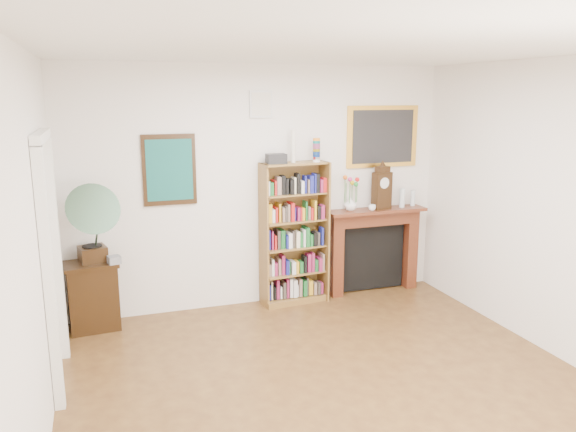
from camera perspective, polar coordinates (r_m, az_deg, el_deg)
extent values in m
cube|color=#4A2D16|center=(4.80, 6.26, -18.70)|extent=(4.50, 5.00, 0.01)
cube|color=white|center=(4.13, 7.20, 16.87)|extent=(4.50, 5.00, 0.01)
cube|color=white|center=(6.55, -2.73, 2.95)|extent=(4.50, 0.01, 2.80)
cube|color=white|center=(3.89, -24.93, -4.77)|extent=(0.01, 5.00, 2.80)
cube|color=white|center=(4.68, -23.12, -6.31)|extent=(0.08, 0.08, 2.10)
cube|color=white|center=(5.58, -22.48, -3.34)|extent=(0.08, 0.08, 2.10)
cube|color=white|center=(4.94, -23.82, 7.39)|extent=(0.08, 1.02, 0.08)
cube|color=black|center=(6.29, -11.96, 4.61)|extent=(0.58, 0.03, 0.78)
cube|color=#135A55|center=(6.27, -11.94, 4.59)|extent=(0.50, 0.01, 0.67)
cube|color=white|center=(6.45, -2.77, 11.28)|extent=(0.26, 0.03, 0.30)
cube|color=silver|center=(6.43, -2.73, 11.28)|extent=(0.22, 0.01, 0.26)
cube|color=gold|center=(7.06, 9.56, 7.96)|extent=(0.95, 0.03, 0.75)
cube|color=#262628|center=(7.04, 9.63, 7.95)|extent=(0.82, 0.01, 0.65)
cube|color=brown|center=(6.51, -2.48, -2.09)|extent=(0.05, 0.28, 1.69)
cube|color=brown|center=(6.76, 3.68, -1.57)|extent=(0.05, 0.28, 1.69)
cube|color=brown|center=(6.47, 0.67, 5.36)|extent=(0.80, 0.35, 0.02)
cube|color=brown|center=(6.87, 0.64, -8.39)|extent=(0.80, 0.35, 0.07)
cube|color=brown|center=(6.74, 0.29, -1.57)|extent=(0.78, 0.09, 1.69)
cube|color=brown|center=(6.76, 0.65, -5.78)|extent=(0.75, 0.32, 0.02)
cube|color=brown|center=(6.67, 0.65, -3.16)|extent=(0.75, 0.32, 0.02)
cube|color=brown|center=(6.59, 0.66, -0.48)|extent=(0.75, 0.32, 0.02)
cube|color=brown|center=(6.52, 0.67, 2.27)|extent=(0.75, 0.32, 0.02)
cube|color=black|center=(6.35, -19.18, -7.67)|extent=(0.57, 0.44, 0.74)
cube|color=#44190F|center=(6.95, 4.87, -4.00)|extent=(0.14, 0.19, 1.04)
cube|color=#44190F|center=(7.41, 12.24, -3.20)|extent=(0.14, 0.19, 1.04)
cube|color=#44190F|center=(7.06, 8.79, -0.21)|extent=(1.18, 0.19, 0.17)
cube|color=#44190F|center=(7.01, 8.96, 0.55)|extent=(1.27, 0.30, 0.04)
cube|color=black|center=(7.24, 8.44, -4.12)|extent=(0.86, 0.09, 0.83)
cube|color=black|center=(6.26, -19.23, -3.65)|extent=(0.31, 0.31, 0.16)
cylinder|color=black|center=(6.24, -19.29, -2.89)|extent=(0.24, 0.24, 0.01)
cone|color=#2E4231|center=(6.00, -19.53, 0.03)|extent=(0.66, 0.76, 0.68)
cube|color=#A1A2AC|center=(6.12, -17.25, -4.27)|extent=(0.15, 0.15, 0.08)
cube|color=black|center=(6.98, 9.49, 2.55)|extent=(0.25, 0.17, 0.46)
cylinder|color=white|center=(6.91, 9.78, 3.31)|extent=(0.13, 0.04, 0.13)
cube|color=black|center=(6.94, 9.57, 4.67)|extent=(0.18, 0.14, 0.08)
imported|color=white|center=(6.86, 6.38, 1.21)|extent=(0.15, 0.15, 0.16)
imported|color=white|center=(6.90, 8.54, 0.85)|extent=(0.10, 0.10, 0.07)
cylinder|color=silver|center=(7.15, 11.52, 1.82)|extent=(0.07, 0.07, 0.24)
cylinder|color=silver|center=(7.28, 12.57, 1.80)|extent=(0.06, 0.06, 0.20)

